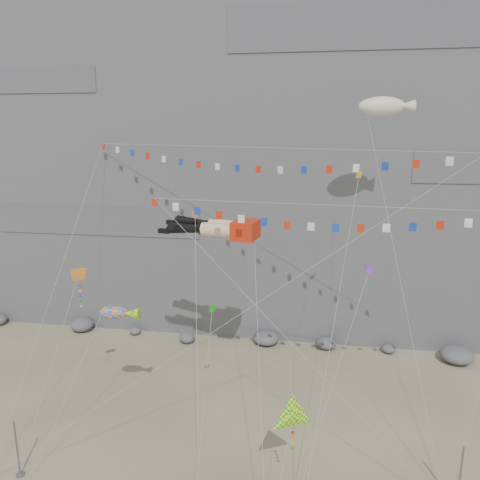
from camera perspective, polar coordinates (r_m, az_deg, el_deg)
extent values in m
plane|color=tan|center=(34.40, -0.08, -24.85)|extent=(120.00, 120.00, 0.00)
cube|color=slate|center=(58.95, 5.15, 16.93)|extent=(80.00, 28.00, 50.00)
cylinder|color=slate|center=(34.68, -25.53, -22.01)|extent=(0.12, 0.12, 3.85)
cylinder|color=slate|center=(32.34, 25.24, -24.71)|extent=(0.12, 0.12, 3.96)
cube|color=red|center=(34.11, 0.69, 1.25)|extent=(2.03, 2.54, 1.35)
cylinder|color=beige|center=(34.14, -2.82, 1.25)|extent=(2.43, 1.37, 1.00)
sphere|color=black|center=(34.58, -4.59, 1.38)|extent=(0.92, 0.92, 0.92)
cone|color=black|center=(35.14, -6.62, 1.39)|extent=(2.84, 1.28, 0.93)
cube|color=black|center=(36.02, -9.22, 1.10)|extent=(0.94, 0.54, 0.33)
cylinder|color=beige|center=(35.38, -2.02, 1.69)|extent=(2.43, 1.37, 1.00)
sphere|color=black|center=(35.79, -3.73, 1.80)|extent=(0.92, 0.92, 0.92)
cone|color=black|center=(36.30, -5.71, 2.14)|extent=(2.86, 1.28, 1.00)
cube|color=black|center=(37.10, -8.27, 2.15)|extent=(0.94, 0.54, 0.33)
cylinder|color=gray|center=(29.37, 1.77, -15.53)|extent=(0.03, 0.03, 20.79)
cylinder|color=gray|center=(33.91, -12.95, -6.46)|extent=(0.03, 0.03, 28.46)
cylinder|color=gray|center=(30.45, 16.97, -12.50)|extent=(0.03, 0.03, 19.15)
cylinder|color=gray|center=(35.20, -21.99, -13.97)|extent=(0.03, 0.03, 12.74)
cube|color=slate|center=(36.60, -25.01, -23.49)|extent=(0.16, 0.16, 0.10)
cylinder|color=gray|center=(34.27, -19.41, -16.79)|extent=(0.03, 0.03, 11.02)
cube|color=slate|center=(35.59, -23.84, -24.54)|extent=(0.16, 0.16, 0.10)
cylinder|color=gray|center=(33.81, 19.89, -4.24)|extent=(0.03, 0.03, 26.76)
cylinder|color=gray|center=(31.01, -5.31, -12.88)|extent=(0.03, 0.03, 20.15)
cylinder|color=gray|center=(31.40, 11.38, -16.51)|extent=(0.03, 0.03, 16.89)
cylinder|color=gray|center=(30.33, -4.52, -19.99)|extent=(0.03, 0.03, 13.78)
cylinder|color=gray|center=(29.45, 11.14, -11.37)|extent=(0.03, 0.03, 24.02)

